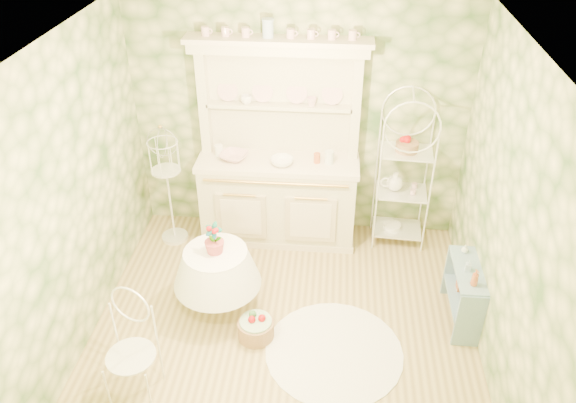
# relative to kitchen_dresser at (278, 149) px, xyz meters

# --- Properties ---
(floor) EXTENTS (3.60, 3.60, 0.00)m
(floor) POSITION_rel_kitchen_dresser_xyz_m (0.20, -1.52, -1.15)
(floor) COLOR tan
(floor) RESTS_ON ground
(ceiling) EXTENTS (3.60, 3.60, 0.00)m
(ceiling) POSITION_rel_kitchen_dresser_xyz_m (0.20, -1.52, 1.56)
(ceiling) COLOR white
(ceiling) RESTS_ON floor
(wall_left) EXTENTS (3.60, 3.60, 0.00)m
(wall_left) POSITION_rel_kitchen_dresser_xyz_m (-1.60, -1.52, 0.21)
(wall_left) COLOR beige
(wall_left) RESTS_ON floor
(wall_right) EXTENTS (3.60, 3.60, 0.00)m
(wall_right) POSITION_rel_kitchen_dresser_xyz_m (2.00, -1.52, 0.21)
(wall_right) COLOR beige
(wall_right) RESTS_ON floor
(wall_back) EXTENTS (3.60, 3.60, 0.00)m
(wall_back) POSITION_rel_kitchen_dresser_xyz_m (0.20, 0.28, 0.21)
(wall_back) COLOR beige
(wall_back) RESTS_ON floor
(wall_front) EXTENTS (3.60, 3.60, 0.00)m
(wall_front) POSITION_rel_kitchen_dresser_xyz_m (0.20, -3.32, 0.21)
(wall_front) COLOR beige
(wall_front) RESTS_ON floor
(kitchen_dresser) EXTENTS (1.87, 0.61, 2.29)m
(kitchen_dresser) POSITION_rel_kitchen_dresser_xyz_m (0.00, 0.00, 0.00)
(kitchen_dresser) COLOR beige
(kitchen_dresser) RESTS_ON floor
(bakers_rack) EXTENTS (0.63, 0.47, 1.94)m
(bakers_rack) POSITION_rel_kitchen_dresser_xyz_m (1.36, 0.05, -0.18)
(bakers_rack) COLOR white
(bakers_rack) RESTS_ON floor
(side_shelf) EXTENTS (0.34, 0.71, 0.58)m
(side_shelf) POSITION_rel_kitchen_dresser_xyz_m (1.88, -1.18, -0.85)
(side_shelf) COLOR #7699AE
(side_shelf) RESTS_ON floor
(round_table) EXTENTS (0.87, 0.87, 0.80)m
(round_table) POSITION_rel_kitchen_dresser_xyz_m (-0.46, -1.26, -0.74)
(round_table) COLOR white
(round_table) RESTS_ON floor
(cafe_chair) EXTENTS (0.51, 0.51, 0.92)m
(cafe_chair) POSITION_rel_kitchen_dresser_xyz_m (-0.95, -2.32, -0.69)
(cafe_chair) COLOR white
(cafe_chair) RESTS_ON floor
(birdcage_stand) EXTENTS (0.36, 0.36, 1.42)m
(birdcage_stand) POSITION_rel_kitchen_dresser_xyz_m (-1.20, -0.16, -0.44)
(birdcage_stand) COLOR white
(birdcage_stand) RESTS_ON floor
(floor_basket) EXTENTS (0.38, 0.38, 0.21)m
(floor_basket) POSITION_rel_kitchen_dresser_xyz_m (-0.05, -1.60, -1.04)
(floor_basket) COLOR #A27A53
(floor_basket) RESTS_ON floor
(lace_rug) EXTENTS (1.56, 1.56, 0.01)m
(lace_rug) POSITION_rel_kitchen_dresser_xyz_m (0.68, -1.73, -1.14)
(lace_rug) COLOR white
(lace_rug) RESTS_ON floor
(bowl_floral) EXTENTS (0.36, 0.36, 0.07)m
(bowl_floral) POSITION_rel_kitchen_dresser_xyz_m (-0.47, -0.03, -0.13)
(bowl_floral) COLOR white
(bowl_floral) RESTS_ON kitchen_dresser
(bowl_white) EXTENTS (0.31, 0.31, 0.08)m
(bowl_white) POSITION_rel_kitchen_dresser_xyz_m (0.05, -0.10, -0.13)
(bowl_white) COLOR white
(bowl_white) RESTS_ON kitchen_dresser
(cup_left) EXTENTS (0.16, 0.16, 0.09)m
(cup_left) POSITION_rel_kitchen_dresser_xyz_m (-0.34, 0.16, 0.47)
(cup_left) COLOR white
(cup_left) RESTS_ON kitchen_dresser
(cup_right) EXTENTS (0.12, 0.12, 0.10)m
(cup_right) POSITION_rel_kitchen_dresser_xyz_m (0.34, 0.16, 0.47)
(cup_right) COLOR white
(cup_right) RESTS_ON kitchen_dresser
(potted_geranium) EXTENTS (0.18, 0.14, 0.31)m
(potted_geranium) POSITION_rel_kitchen_dresser_xyz_m (-0.45, -1.27, -0.30)
(potted_geranium) COLOR #3F7238
(potted_geranium) RESTS_ON round_table
(bottle_amber) EXTENTS (0.09, 0.09, 0.17)m
(bottle_amber) POSITION_rel_kitchen_dresser_xyz_m (1.88, -1.40, -0.46)
(bottle_amber) COLOR #AE562B
(bottle_amber) RESTS_ON side_shelf
(bottle_blue) EXTENTS (0.06, 0.06, 0.12)m
(bottle_blue) POSITION_rel_kitchen_dresser_xyz_m (1.86, -1.20, -0.49)
(bottle_blue) COLOR #9BB7CE
(bottle_blue) RESTS_ON side_shelf
(bottle_glass) EXTENTS (0.07, 0.07, 0.09)m
(bottle_glass) POSITION_rel_kitchen_dresser_xyz_m (1.88, -0.94, -0.50)
(bottle_glass) COLOR silver
(bottle_glass) RESTS_ON side_shelf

